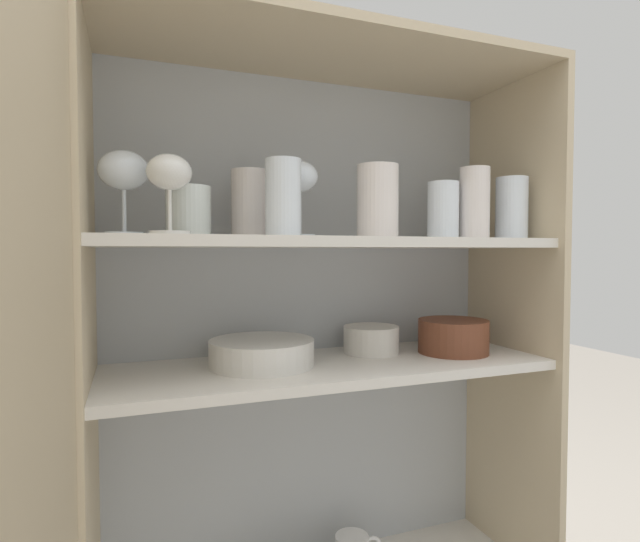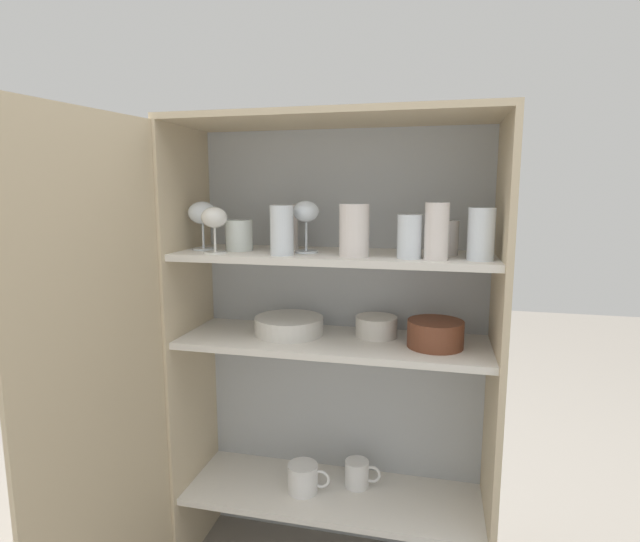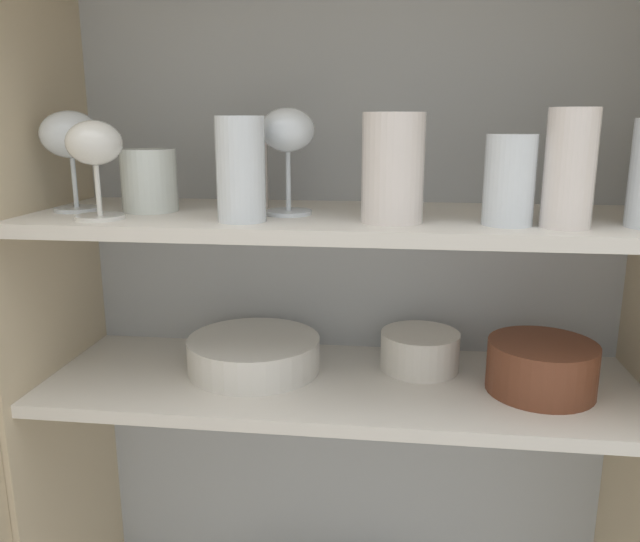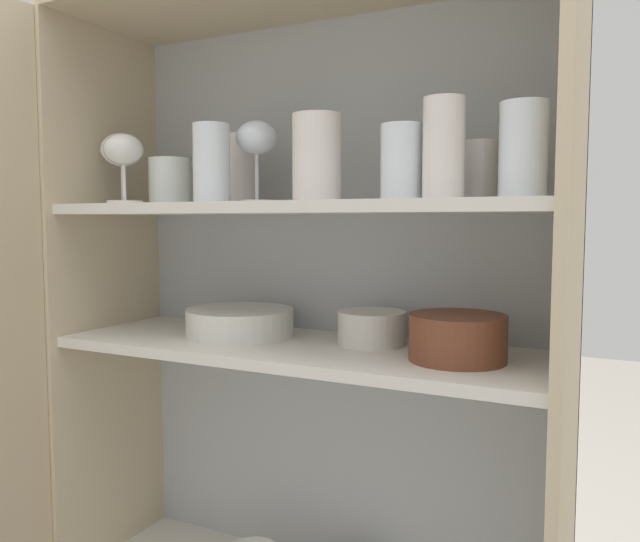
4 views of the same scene
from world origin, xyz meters
name	(u,v)px [view 3 (image 3 of 4)]	position (x,y,z in m)	size (l,w,h in m)	color
cupboard_back_panel	(349,377)	(0.00, 0.31, 0.70)	(0.95, 0.02, 1.39)	#B2B7BC
cupboard_side_left	(64,401)	(-0.47, 0.15, 0.70)	(0.02, 0.34, 1.39)	#CCB793
shelf_board_middle	(341,385)	(0.00, 0.15, 0.75)	(0.92, 0.30, 0.02)	silver
shelf_board_upper	(342,220)	(0.00, 0.15, 1.01)	(0.92, 0.30, 0.02)	silver
tumbler_glass_0	(243,163)	(-0.16, 0.20, 1.09)	(0.08, 0.08, 0.14)	silver
tumbler_glass_1	(393,168)	(0.07, 0.08, 1.09)	(0.08, 0.08, 0.14)	silver
tumbler_glass_2	(149,180)	(-0.29, 0.14, 1.07)	(0.08, 0.08, 0.09)	white
tumbler_glass_3	(569,181)	(0.32, 0.18, 1.07)	(0.06, 0.06, 0.10)	silver
tumbler_glass_4	(241,169)	(-0.13, 0.07, 1.09)	(0.07, 0.07, 0.14)	white
tumbler_glass_5	(509,180)	(0.22, 0.08, 1.08)	(0.07, 0.07, 0.12)	white
tumbler_glass_6	(570,169)	(0.29, 0.07, 1.10)	(0.06, 0.06, 0.15)	silver
wine_glass_0	(70,139)	(-0.40, 0.13, 1.13)	(0.09, 0.09, 0.15)	white
wine_glass_1	(95,149)	(-0.33, 0.06, 1.12)	(0.07, 0.07, 0.13)	white
wine_glass_2	(288,136)	(-0.08, 0.13, 1.13)	(0.08, 0.08, 0.15)	white
plate_stack_white	(254,354)	(-0.14, 0.17, 0.79)	(0.21, 0.21, 0.05)	silver
mixing_bowl_large	(542,365)	(0.30, 0.14, 0.80)	(0.16, 0.16, 0.08)	brown
serving_bowl_small	(420,349)	(0.12, 0.21, 0.79)	(0.13, 0.13, 0.06)	silver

